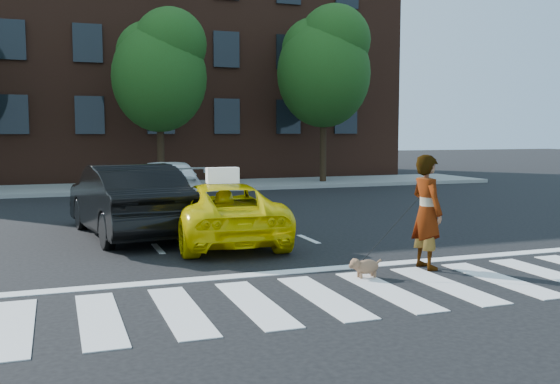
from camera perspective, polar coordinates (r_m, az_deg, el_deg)
name	(u,v)px	position (r m, az deg, el deg)	size (l,w,h in m)	color
ground	(323,297)	(8.82, 3.97, -9.56)	(120.00, 120.00, 0.00)	black
crosswalk	(323,297)	(8.81, 3.97, -9.52)	(13.00, 2.40, 0.01)	silver
stop_line	(283,272)	(10.25, 0.32, -7.36)	(12.00, 0.30, 0.01)	silver
sidewalk_far	(147,187)	(25.61, -12.07, 0.44)	(30.00, 4.00, 0.15)	slate
building	(124,58)	(33.17, -14.09, 11.78)	(26.00, 10.00, 12.00)	#462419
tree_mid	(160,66)	(25.23, -10.91, 11.25)	(3.69, 3.69, 7.10)	black
tree_right	(324,62)	(27.27, 4.08, 11.77)	(4.00, 4.00, 7.70)	black
taxi	(220,212)	(13.06, -5.48, -1.84)	(2.07, 4.49, 1.25)	#E3CA04
black_sedan	(126,200)	(14.11, -13.87, -0.72)	(1.69, 4.84, 1.59)	black
white_suv	(166,185)	(19.02, -10.37, 0.65)	(1.98, 4.86, 1.41)	white
woman	(427,212)	(10.71, 13.28, -1.78)	(0.70, 0.46, 1.92)	#999999
dog	(364,266)	(9.93, 7.71, -6.75)	(0.57, 0.22, 0.32)	#916A4A
taxi_sign	(222,175)	(12.79, -5.29, 1.53)	(0.65, 0.28, 0.32)	white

